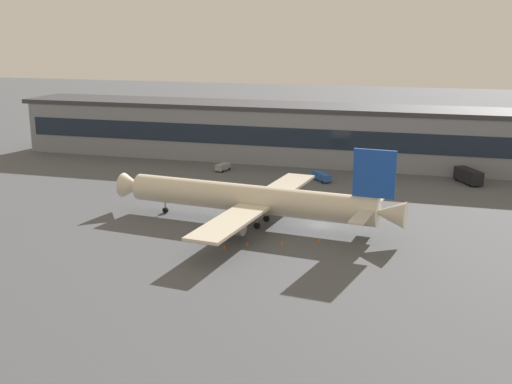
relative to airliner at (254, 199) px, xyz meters
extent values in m
plane|color=#4C4F54|center=(11.57, 2.41, -4.73)|extent=(600.00, 600.00, 0.00)
cube|color=gray|center=(11.57, 59.07, 2.30)|extent=(189.61, 17.76, 14.06)
cube|color=#38383D|center=(11.57, 59.07, 9.93)|extent=(193.40, 18.11, 1.20)
cube|color=#192333|center=(11.57, 50.14, 3.00)|extent=(185.81, 0.16, 5.06)
cylinder|color=beige|center=(-0.91, 0.10, 0.01)|extent=(47.48, 10.14, 5.10)
cone|color=beige|center=(-25.90, 2.80, 0.01)|extent=(5.09, 5.32, 4.85)
cone|color=beige|center=(24.33, -2.63, 0.01)|extent=(6.08, 5.17, 4.59)
cube|color=#1947B2|center=(21.56, -2.33, 6.65)|extent=(7.16, 1.26, 8.17)
cube|color=beige|center=(20.46, -7.86, 0.78)|extent=(3.37, 9.39, 0.30)
cube|color=beige|center=(21.66, 3.31, 0.78)|extent=(3.37, 9.39, 0.30)
cube|color=beige|center=(-0.34, -13.21, -0.50)|extent=(8.25, 21.76, 0.50)
cube|color=beige|center=(2.49, 12.98, -0.50)|extent=(8.25, 21.76, 0.50)
cylinder|color=#99999E|center=(-0.99, -9.94, -2.30)|extent=(4.49, 3.24, 2.81)
cylinder|color=#99999E|center=(1.15, 9.92, -2.30)|extent=(4.49, 3.24, 2.81)
cylinder|color=black|center=(-18.75, 2.03, -4.18)|extent=(1.15, 0.62, 1.10)
cylinder|color=slate|center=(-18.75, 2.03, -2.81)|extent=(0.24, 0.24, 2.19)
cylinder|color=black|center=(1.19, -2.44, -4.18)|extent=(1.15, 0.62, 1.10)
cylinder|color=slate|center=(1.19, -2.44, -2.81)|extent=(0.24, 0.24, 2.19)
cylinder|color=black|center=(1.68, 2.13, -4.18)|extent=(1.15, 0.62, 1.10)
cylinder|color=slate|center=(1.68, 2.13, -2.81)|extent=(0.24, 0.24, 2.19)
cube|color=gray|center=(-20.43, 40.79, -3.63)|extent=(2.95, 4.74, 1.50)
cube|color=black|center=(-20.74, 39.62, -3.33)|extent=(2.08, 1.93, 0.38)
cylinder|color=black|center=(-19.99, 39.08, -4.38)|extent=(0.47, 0.75, 0.70)
cylinder|color=black|center=(-21.65, 39.52, -4.38)|extent=(0.47, 0.75, 0.70)
cylinder|color=black|center=(-19.22, 42.07, -4.38)|extent=(0.47, 0.75, 0.70)
cylinder|color=black|center=(-20.87, 42.50, -4.38)|extent=(0.47, 0.75, 0.70)
cube|color=black|center=(38.81, 44.33, -2.88)|extent=(6.59, 8.68, 3.00)
cube|color=black|center=(39.95, 42.32, -2.28)|extent=(3.69, 3.83, 0.75)
cylinder|color=black|center=(41.36, 42.40, -4.38)|extent=(0.61, 0.76, 0.70)
cylinder|color=black|center=(39.17, 41.15, -4.38)|extent=(0.61, 0.76, 0.70)
cylinder|color=black|center=(38.45, 47.51, -4.38)|extent=(0.61, 0.76, 0.70)
cylinder|color=black|center=(36.26, 46.26, -4.38)|extent=(0.61, 0.76, 0.70)
cube|color=#2651A5|center=(5.59, 37.17, -3.58)|extent=(5.52, 6.27, 1.60)
cube|color=black|center=(4.50, 38.55, -3.26)|extent=(2.83, 2.90, 0.40)
cylinder|color=black|center=(3.50, 38.38, -4.38)|extent=(0.67, 0.74, 0.70)
cylinder|color=black|center=(4.92, 39.49, -4.38)|extent=(0.67, 0.74, 0.70)
cylinder|color=black|center=(6.26, 34.85, -4.38)|extent=(0.67, 0.74, 0.70)
cylinder|color=black|center=(7.68, 35.96, -4.38)|extent=(0.67, 0.74, 0.70)
cone|color=#F2590C|center=(13.21, -6.11, -4.43)|extent=(0.48, 0.48, 0.60)
cone|color=#F2590C|center=(7.53, -9.27, -4.43)|extent=(0.49, 0.49, 0.61)
cone|color=#F2590C|center=(2.16, -11.61, -4.44)|extent=(0.48, 0.48, 0.60)
cone|color=#F2590C|center=(-0.96, -14.21, -4.44)|extent=(0.47, 0.47, 0.59)
camera|label=1|loc=(31.17, -105.50, 29.79)|focal=43.90mm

